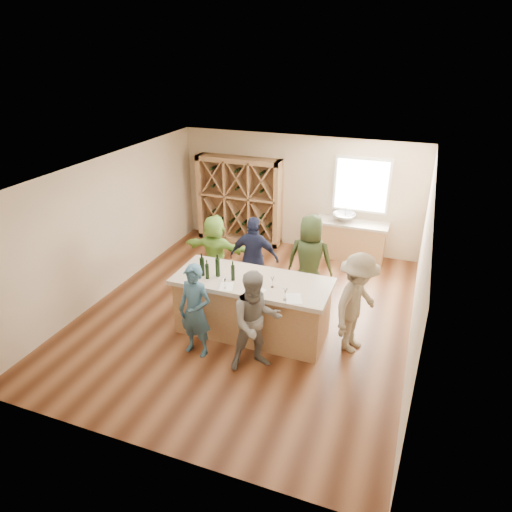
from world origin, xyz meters
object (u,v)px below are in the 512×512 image
(person_far_left, at_px, (215,251))
(sink, at_px, (344,217))
(tasting_counter_base, at_px, (252,308))
(person_near_left, at_px, (195,311))
(person_server, at_px, (357,304))
(person_far_mid, at_px, (254,258))
(wine_rack, at_px, (239,200))
(wine_bottle_c, at_px, (218,267))
(wine_bottle_e, at_px, (233,273))
(person_near_right, at_px, (256,322))
(wine_bottle_a, at_px, (202,267))
(wine_bottle_b, at_px, (207,271))
(person_far_right, at_px, (310,261))

(person_far_left, bearing_deg, sink, -134.25)
(tasting_counter_base, bearing_deg, person_near_left, -127.18)
(person_far_left, bearing_deg, person_server, 157.49)
(tasting_counter_base, bearing_deg, sink, 76.75)
(person_far_mid, bearing_deg, sink, -122.35)
(wine_rack, relative_size, person_server, 1.24)
(wine_rack, distance_m, wine_bottle_c, 4.11)
(sink, relative_size, wine_bottle_e, 1.97)
(wine_rack, xyz_separation_m, tasting_counter_base, (1.81, -3.83, -0.60))
(person_near_right, bearing_deg, person_far_mid, 77.01)
(wine_bottle_c, xyz_separation_m, person_far_left, (-0.74, 1.45, -0.44))
(wine_bottle_a, xyz_separation_m, person_near_right, (1.26, -0.72, -0.39))
(wine_bottle_e, relative_size, person_far_mid, 0.16)
(wine_bottle_e, distance_m, person_near_left, 0.91)
(wine_rack, distance_m, wine_bottle_a, 4.10)
(wine_rack, distance_m, person_near_right, 5.21)
(wine_bottle_e, xyz_separation_m, person_far_left, (-1.05, 1.50, -0.42))
(wine_bottle_a, xyz_separation_m, wine_bottle_b, (0.13, -0.08, -0.03))
(tasting_counter_base, xyz_separation_m, wine_bottle_a, (-0.87, -0.15, 0.75))
(sink, height_order, wine_bottle_e, wine_bottle_e)
(wine_rack, relative_size, person_far_right, 1.19)
(person_near_left, bearing_deg, person_near_right, 6.15)
(wine_bottle_b, relative_size, person_near_left, 0.17)
(sink, distance_m, person_near_right, 4.67)
(person_server, xyz_separation_m, person_far_right, (-1.11, 1.23, 0.04))
(person_far_mid, height_order, person_far_right, person_far_right)
(tasting_counter_base, xyz_separation_m, person_far_mid, (-0.44, 1.26, 0.36))
(person_near_left, bearing_deg, wine_bottle_a, 112.49)
(wine_bottle_a, distance_m, person_server, 2.69)
(person_near_left, bearing_deg, person_far_left, 113.44)
(wine_rack, relative_size, wine_bottle_b, 8.15)
(wine_bottle_a, distance_m, person_near_right, 1.51)
(person_near_left, xyz_separation_m, person_far_left, (-0.69, 2.24, -0.02))
(wine_bottle_b, bearing_deg, person_near_left, -83.39)
(wine_bottle_c, distance_m, person_far_left, 1.69)
(sink, distance_m, person_far_left, 3.28)
(wine_bottle_a, bearing_deg, tasting_counter_base, 10.14)
(wine_bottle_a, height_order, person_near_right, person_near_right)
(wine_bottle_e, height_order, person_near_right, person_near_right)
(tasting_counter_base, relative_size, person_server, 1.47)
(person_server, bearing_deg, person_near_left, 131.05)
(wine_bottle_c, bearing_deg, person_far_mid, 82.81)
(person_server, bearing_deg, sink, 32.13)
(wine_bottle_a, height_order, person_far_right, person_far_right)
(person_server, bearing_deg, wine_bottle_e, 116.19)
(wine_rack, bearing_deg, person_far_mid, -61.87)
(wine_bottle_b, bearing_deg, wine_rack, 104.86)
(person_far_mid, bearing_deg, person_far_left, -11.63)
(tasting_counter_base, bearing_deg, person_server, 4.94)
(wine_rack, relative_size, tasting_counter_base, 0.85)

